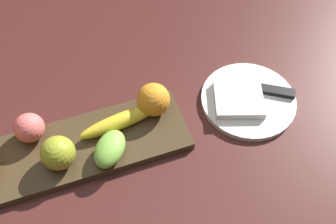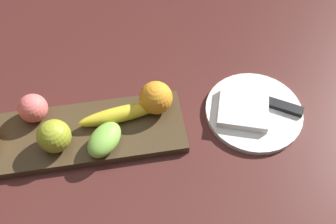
{
  "view_description": "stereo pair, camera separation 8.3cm",
  "coord_description": "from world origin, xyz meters",
  "views": [
    {
      "loc": [
        -0.01,
        0.46,
        0.73
      ],
      "look_at": [
        -0.17,
        0.01,
        0.05
      ],
      "focal_mm": 40.14,
      "sensor_mm": 36.0,
      "label": 1
    },
    {
      "loc": [
        -0.09,
        0.48,
        0.73
      ],
      "look_at": [
        -0.17,
        0.01,
        0.05
      ],
      "focal_mm": 40.14,
      "sensor_mm": 36.0,
      "label": 2
    }
  ],
  "objects": [
    {
      "name": "ground_plane",
      "position": [
        0.0,
        0.0,
        0.0
      ],
      "size": [
        2.4,
        2.4,
        0.0
      ],
      "primitive_type": "plane",
      "color": "#491F1C"
    },
    {
      "name": "fruit_tray",
      "position": [
        0.04,
        0.01,
        0.01
      ],
      "size": [
        0.48,
        0.16,
        0.02
      ],
      "primitive_type": "cube",
      "color": "#453521",
      "rests_on": "ground_plane"
    },
    {
      "name": "apple",
      "position": [
        0.08,
        0.04,
        0.06
      ],
      "size": [
        0.07,
        0.07,
        0.07
      ],
      "primitive_type": "sphere",
      "color": "#98A429",
      "rests_on": "fruit_tray"
    },
    {
      "name": "banana",
      "position": [
        -0.06,
        -0.01,
        0.04
      ],
      "size": [
        0.19,
        0.06,
        0.04
      ],
      "primitive_type": "ellipsoid",
      "rotation": [
        0.0,
        0.0,
        0.12
      ],
      "color": "yellow",
      "rests_on": "fruit_tray"
    },
    {
      "name": "orange_near_apple",
      "position": [
        -0.15,
        -0.03,
        0.06
      ],
      "size": [
        0.08,
        0.08,
        0.08
      ],
      "primitive_type": "sphere",
      "color": "orange",
      "rests_on": "fruit_tray"
    },
    {
      "name": "peach",
      "position": [
        0.13,
        -0.05,
        0.05
      ],
      "size": [
        0.06,
        0.06,
        0.06
      ],
      "primitive_type": "sphere",
      "color": "#E96762",
      "rests_on": "fruit_tray"
    },
    {
      "name": "grape_bunch",
      "position": [
        -0.02,
        0.06,
        0.04
      ],
      "size": [
        0.1,
        0.11,
        0.04
      ],
      "primitive_type": "ellipsoid",
      "rotation": [
        0.0,
        0.0,
        0.92
      ],
      "color": "#84C147",
      "rests_on": "fruit_tray"
    },
    {
      "name": "dinner_plate",
      "position": [
        -0.37,
        0.01,
        0.01
      ],
      "size": [
        0.23,
        0.23,
        0.01
      ],
      "primitive_type": "cylinder",
      "color": "white",
      "rests_on": "ground_plane"
    },
    {
      "name": "folded_napkin",
      "position": [
        -0.34,
        0.01,
        0.02
      ],
      "size": [
        0.14,
        0.14,
        0.02
      ],
      "primitive_type": "cube",
      "rotation": [
        0.0,
        0.0,
        -0.33
      ],
      "color": "white",
      "rests_on": "dinner_plate"
    },
    {
      "name": "knife",
      "position": [
        -0.43,
        0.01,
        0.02
      ],
      "size": [
        0.16,
        0.11,
        0.01
      ],
      "rotation": [
        0.0,
        0.0,
        -0.56
      ],
      "color": "silver",
      "rests_on": "dinner_plate"
    }
  ]
}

